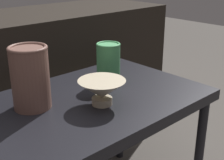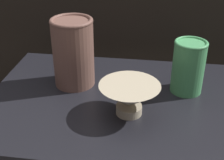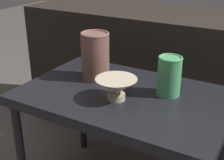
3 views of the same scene
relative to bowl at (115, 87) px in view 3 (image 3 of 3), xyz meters
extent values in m
cube|color=black|center=(0.00, 0.06, -0.07)|extent=(0.81, 0.53, 0.04)
cylinder|color=black|center=(-0.36, -0.16, -0.33)|extent=(0.04, 0.04, 0.48)
cylinder|color=black|center=(-0.36, 0.29, -0.33)|extent=(0.04, 0.04, 0.48)
cylinder|color=black|center=(0.37, 0.29, -0.33)|extent=(0.04, 0.04, 0.48)
cube|color=black|center=(0.00, 0.67, -0.21)|extent=(1.70, 0.50, 0.73)
cylinder|color=#C1B293|center=(0.00, 0.00, -0.04)|extent=(0.07, 0.07, 0.02)
cone|color=#C1B293|center=(0.00, 0.00, 0.00)|extent=(0.16, 0.16, 0.06)
cylinder|color=brown|center=(-0.17, 0.14, 0.05)|extent=(0.12, 0.12, 0.20)
torus|color=brown|center=(-0.17, 0.14, 0.15)|extent=(0.12, 0.12, 0.01)
cylinder|color=#47995B|center=(0.16, 0.14, 0.02)|extent=(0.09, 0.09, 0.15)
torus|color=#47995B|center=(0.16, 0.14, 0.10)|extent=(0.09, 0.09, 0.01)
camera|label=1|loc=(-0.60, -0.71, 0.39)|focal=50.00mm
camera|label=2|loc=(0.06, -0.67, 0.42)|focal=50.00mm
camera|label=3|loc=(0.51, -0.91, 0.48)|focal=50.00mm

